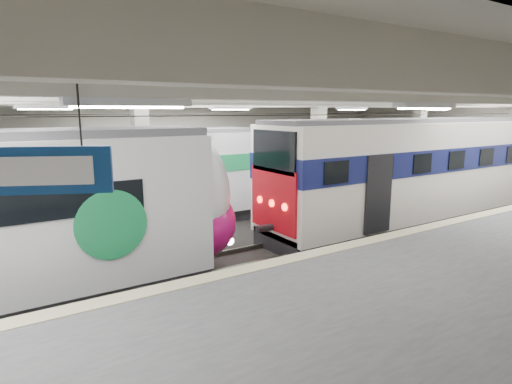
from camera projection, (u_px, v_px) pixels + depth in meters
station_hall at (294, 166)px, 12.48m from camera, size 36.00×24.00×5.75m
modern_emu at (0, 225)px, 10.15m from camera, size 13.61×2.81×4.40m
older_rer at (406, 171)px, 17.94m from camera, size 13.77×3.04×4.53m
far_train at (104, 182)px, 16.68m from camera, size 12.66×2.65×4.09m
wayfinding_sign at (12, 171)px, 4.62m from camera, size 1.94×0.95×1.26m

